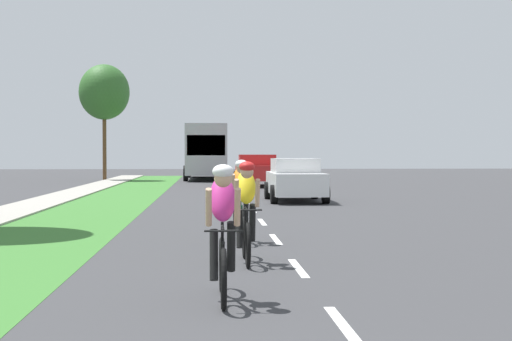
{
  "coord_description": "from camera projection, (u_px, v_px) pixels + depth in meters",
  "views": [
    {
      "loc": [
        -1.33,
        -1.96,
        1.7
      ],
      "look_at": [
        -0.29,
        14.38,
        1.33
      ],
      "focal_mm": 52.74,
      "sensor_mm": 36.0,
      "label": 1
    }
  ],
  "objects": [
    {
      "name": "grass_verge",
      "position": [
        91.0,
        212.0,
        21.73
      ],
      "size": [
        2.95,
        70.0,
        0.01
      ],
      "primitive_type": "cube",
      "color": "#38722D",
      "rests_on": "ground_plane"
    },
    {
      "name": "pickup_red",
      "position": [
        256.0,
        170.0,
        38.77
      ],
      "size": [
        2.22,
        5.1,
        1.64
      ],
      "color": "red",
      "rests_on": "ground_plane"
    },
    {
      "name": "bus_silver",
      "position": [
        206.0,
        149.0,
        49.74
      ],
      "size": [
        2.78,
        11.6,
        3.48
      ],
      "color": "#A5A8AD",
      "rests_on": "ground_plane"
    },
    {
      "name": "cyclist_trailing",
      "position": [
        246.0,
        211.0,
        11.6
      ],
      "size": [
        0.42,
        1.72,
        1.58
      ],
      "color": "black",
      "rests_on": "ground_plane"
    },
    {
      "name": "sedan_white",
      "position": [
        295.0,
        180.0,
        26.7
      ],
      "size": [
        1.98,
        4.3,
        1.52
      ],
      "color": "silver",
      "rests_on": "ground_plane"
    },
    {
      "name": "cyclist_distant",
      "position": [
        241.0,
        200.0,
        14.39
      ],
      "size": [
        0.42,
        1.72,
        1.58
      ],
      "color": "black",
      "rests_on": "ground_plane"
    },
    {
      "name": "sidewalk_concrete",
      "position": [
        11.0,
        212.0,
        21.58
      ],
      "size": [
        1.65,
        70.0,
        0.1
      ],
      "primitive_type": "cube",
      "color": "#9E998E",
      "rests_on": "ground_plane"
    },
    {
      "name": "street_tree_far",
      "position": [
        104.0,
        92.0,
        47.18
      ],
      "size": [
        3.16,
        3.16,
        7.3
      ],
      "color": "brown",
      "rests_on": "ground_plane"
    },
    {
      "name": "lane_markings_center",
      "position": [
        247.0,
        202.0,
        26.02
      ],
      "size": [
        0.12,
        54.07,
        0.01
      ],
      "color": "white",
      "rests_on": "ground_plane"
    },
    {
      "name": "cyclist_lead",
      "position": [
        223.0,
        231.0,
        8.61
      ],
      "size": [
        0.42,
        1.72,
        1.58
      ],
      "color": "black",
      "rests_on": "ground_plane"
    },
    {
      "name": "ground_plane",
      "position": [
        254.0,
        211.0,
        22.03
      ],
      "size": [
        120.0,
        120.0,
        0.0
      ],
      "primitive_type": "plane",
      "color": "#38383A"
    }
  ]
}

